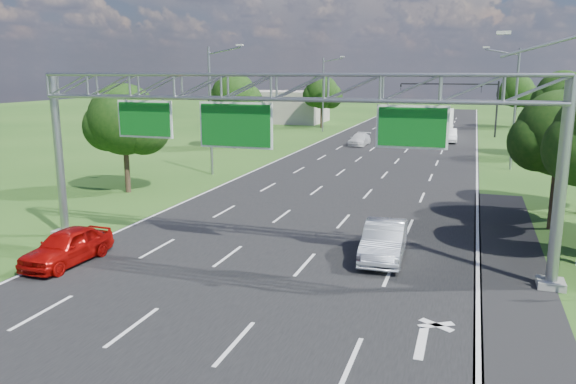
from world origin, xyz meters
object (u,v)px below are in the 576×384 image
at_px(sign_gantry, 276,102).
at_px(traffic_signal, 468,96).
at_px(box_truck, 440,124).
at_px(silver_sedan, 384,240).
at_px(red_coupe, 67,246).

relative_size(sign_gantry, traffic_signal, 1.92).
distance_m(traffic_signal, box_truck, 4.88).
distance_m(silver_sedan, box_truck, 50.58).
distance_m(traffic_signal, silver_sedan, 51.76).
bearing_deg(box_truck, traffic_signal, 19.86).
height_order(traffic_signal, box_truck, traffic_signal).
bearing_deg(box_truck, silver_sedan, -86.00).
xyz_separation_m(sign_gantry, silver_sedan, (4.53, 1.49, -6.08)).
bearing_deg(red_coupe, sign_gantry, 24.77).
distance_m(sign_gantry, red_coupe, 10.91).
xyz_separation_m(traffic_signal, silver_sedan, (-2.62, -51.51, -4.35)).
xyz_separation_m(sign_gantry, traffic_signal, (7.15, 53.00, -1.72)).
bearing_deg(silver_sedan, sign_gantry, -164.57).
height_order(traffic_signal, silver_sedan, traffic_signal).
height_order(silver_sedan, box_truck, box_truck).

